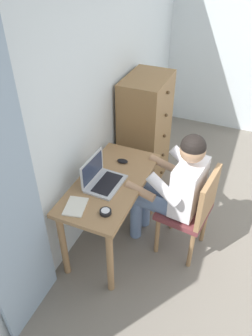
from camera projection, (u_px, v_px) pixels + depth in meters
wall_back at (97, 94)px, 2.87m from camera, size 4.80×0.05×2.50m
curtain_panel at (7, 210)px, 1.97m from camera, size 0.56×0.03×2.14m
desk at (111, 193)px, 2.81m from camera, size 1.08×0.54×0.73m
dresser at (145, 132)px, 3.58m from camera, size 0.63×0.45×1.24m
chair at (192, 209)px, 2.78m from camera, size 0.47×0.45×0.90m
person_seated at (174, 186)px, 2.74m from camera, size 0.58×0.61×1.22m
laptop at (101, 179)px, 2.68m from camera, size 0.35×0.26×0.24m
computer_mouse at (123, 161)px, 2.94m from camera, size 0.07×0.10×0.03m
desk_clock at (106, 212)px, 2.42m from camera, size 0.09×0.09×0.03m
notebook_pad at (76, 206)px, 2.48m from camera, size 0.24×0.19×0.01m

